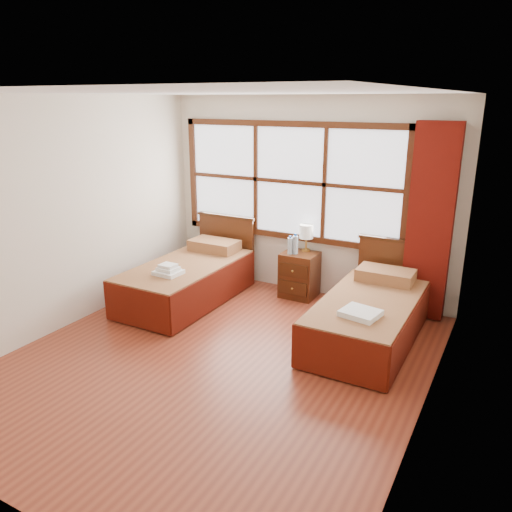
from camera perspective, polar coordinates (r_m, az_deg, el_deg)
The scene contains 15 objects.
floor at distance 5.21m, azimuth -4.48°, elevation -11.80°, with size 4.50×4.50×0.00m, color brown.
ceiling at distance 4.54m, azimuth -5.29°, elevation 18.13°, with size 4.50×4.50×0.00m, color white.
wall_back at distance 6.65m, azimuth 5.91°, elevation 6.64°, with size 4.00×4.00×0.00m, color silver.
wall_left at distance 6.02m, azimuth -21.02°, elevation 4.41°, with size 4.50×4.50×0.00m, color silver.
wall_right at distance 4.01m, azimuth 19.77°, elevation -1.64°, with size 4.50×4.50×0.00m, color silver.
window at distance 6.68m, azimuth 3.84°, elevation 8.49°, with size 3.16×0.06×1.56m.
curtain at distance 6.12m, azimuth 19.29°, elevation 3.54°, with size 0.50×0.16×2.30m, color #5F1009.
bed_left at distance 6.61m, azimuth -7.67°, elevation -2.56°, with size 0.99×2.01×0.96m.
bed_right at distance 5.62m, azimuth 12.82°, elevation -6.67°, with size 0.96×1.98×0.93m.
nightstand at distance 6.68m, azimuth 4.97°, elevation -2.16°, with size 0.45×0.45×0.61m.
towels_left at distance 6.13m, azimuth -10.00°, elevation -1.63°, with size 0.32×0.28×0.13m.
towels_right at distance 5.07m, azimuth 11.85°, elevation -6.41°, with size 0.41×0.37×0.06m.
lamp at distance 6.63m, azimuth 5.77°, elevation 2.71°, with size 0.18×0.18×0.36m.
bottle_near at distance 6.51m, azimuth 3.91°, elevation 1.19°, with size 0.06×0.06×0.25m.
bottle_far at distance 6.52m, azimuth 4.51°, elevation 1.30°, with size 0.07×0.07×0.27m.
Camera 1 is at (2.52, -3.78, 2.55)m, focal length 35.00 mm.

